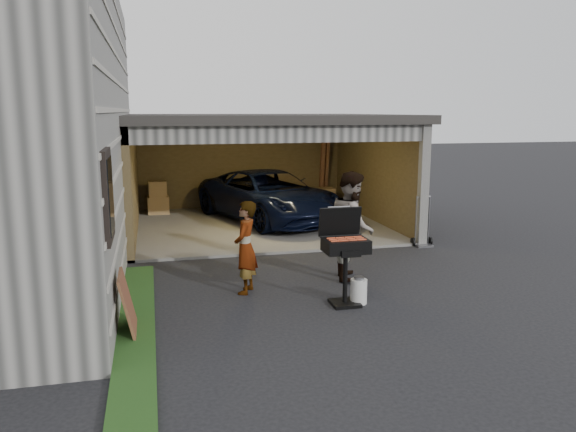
% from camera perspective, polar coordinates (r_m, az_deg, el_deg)
% --- Properties ---
extents(ground, '(80.00, 80.00, 0.00)m').
position_cam_1_polar(ground, '(8.51, 0.43, -9.92)').
color(ground, black).
rests_on(ground, ground).
extents(groundcover_strip, '(0.50, 8.00, 0.06)m').
position_cam_1_polar(groundcover_strip, '(7.36, -15.28, -13.49)').
color(groundcover_strip, '#193814').
rests_on(groundcover_strip, ground).
extents(garage, '(6.80, 6.30, 2.90)m').
position_cam_1_polar(garage, '(14.82, -3.16, 6.28)').
color(garage, '#605E59').
rests_on(garage, ground).
extents(minivan, '(3.72, 5.33, 1.35)m').
position_cam_1_polar(minivan, '(15.12, -1.93, 1.83)').
color(minivan, black).
rests_on(minivan, ground).
extents(woman, '(0.57, 0.67, 1.55)m').
position_cam_1_polar(woman, '(9.28, -4.34, -3.20)').
color(woman, '#CAE8FF').
rests_on(woman, ground).
extents(man, '(0.94, 1.09, 1.94)m').
position_cam_1_polar(man, '(10.12, 6.52, -0.93)').
color(man, '#471F1B').
rests_on(man, ground).
extents(bbq_grill, '(0.68, 0.59, 1.51)m').
position_cam_1_polar(bbq_grill, '(8.72, 5.80, -3.32)').
color(bbq_grill, black).
rests_on(bbq_grill, ground).
extents(propane_tank, '(0.33, 0.33, 0.39)m').
position_cam_1_polar(propane_tank, '(8.97, 7.19, -7.61)').
color(propane_tank, white).
rests_on(propane_tank, ground).
extents(plywood_panel, '(0.22, 0.77, 0.85)m').
position_cam_1_polar(plywood_panel, '(7.94, -15.95, -8.61)').
color(plywood_panel, brown).
rests_on(plywood_panel, ground).
extents(hand_truck, '(0.46, 0.34, 1.13)m').
position_cam_1_polar(hand_truck, '(12.94, 13.53, -2.03)').
color(hand_truck, slate).
rests_on(hand_truck, ground).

